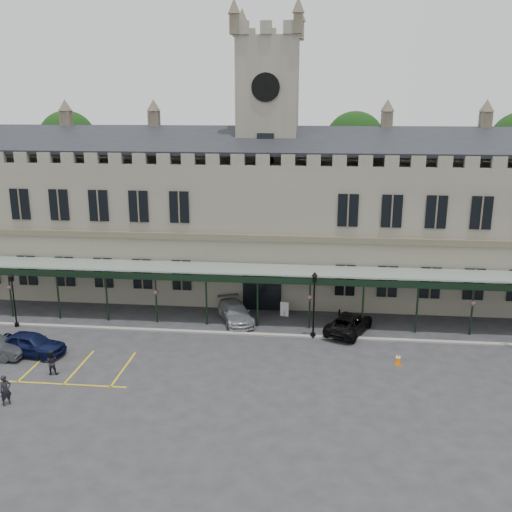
# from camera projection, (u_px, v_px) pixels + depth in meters

# --- Properties ---
(ground) EXTENTS (140.00, 140.00, 0.00)m
(ground) POSITION_uv_depth(u_px,v_px,m) (247.00, 368.00, 37.43)
(ground) COLOR #29292C
(station_building) EXTENTS (60.00, 10.36, 17.30)m
(station_building) POSITION_uv_depth(u_px,v_px,m) (267.00, 222.00, 51.00)
(station_building) COLOR slate
(station_building) RESTS_ON ground
(clock_tower) EXTENTS (5.60, 5.60, 24.80)m
(clock_tower) POSITION_uv_depth(u_px,v_px,m) (268.00, 147.00, 49.33)
(clock_tower) COLOR slate
(clock_tower) RESTS_ON ground
(canopy) EXTENTS (50.00, 4.10, 4.30)m
(canopy) POSITION_uv_depth(u_px,v_px,m) (258.00, 296.00, 43.96)
(canopy) COLOR #8C9E93
(canopy) RESTS_ON ground
(kerb) EXTENTS (60.00, 0.40, 0.12)m
(kerb) POSITION_uv_depth(u_px,v_px,m) (255.00, 334.00, 42.69)
(kerb) COLOR gray
(kerb) RESTS_ON ground
(parking_markings) EXTENTS (16.00, 6.00, 0.01)m
(parking_markings) POSITION_uv_depth(u_px,v_px,m) (32.00, 368.00, 37.39)
(parking_markings) COLOR gold
(parking_markings) RESTS_ON ground
(tree_behind_left) EXTENTS (6.00, 6.00, 16.00)m
(tree_behind_left) POSITION_uv_depth(u_px,v_px,m) (68.00, 141.00, 60.25)
(tree_behind_left) COLOR #332314
(tree_behind_left) RESTS_ON ground
(tree_behind_mid) EXTENTS (6.00, 6.00, 16.00)m
(tree_behind_mid) POSITION_uv_depth(u_px,v_px,m) (355.00, 143.00, 57.26)
(tree_behind_mid) COLOR #332314
(tree_behind_mid) RESTS_ON ground
(lamp_post_left) EXTENTS (0.41, 0.41, 4.36)m
(lamp_post_left) POSITION_uv_depth(u_px,v_px,m) (13.00, 295.00, 43.65)
(lamp_post_left) COLOR black
(lamp_post_left) RESTS_ON ground
(lamp_post_mid) EXTENTS (0.48, 0.48, 5.09)m
(lamp_post_mid) POSITION_uv_depth(u_px,v_px,m) (314.00, 299.00, 41.47)
(lamp_post_mid) COLOR black
(lamp_post_mid) RESTS_ON ground
(traffic_cone) EXTENTS (0.48, 0.48, 0.76)m
(traffic_cone) POSITION_uv_depth(u_px,v_px,m) (398.00, 359.00, 37.85)
(traffic_cone) COLOR #DB6206
(traffic_cone) RESTS_ON ground
(sign_board) EXTENTS (0.69, 0.23, 1.20)m
(sign_board) POSITION_uv_depth(u_px,v_px,m) (284.00, 309.00, 46.28)
(sign_board) COLOR black
(sign_board) RESTS_ON ground
(bollard_left) EXTENTS (0.16, 0.16, 0.88)m
(bollard_left) POSITION_uv_depth(u_px,v_px,m) (220.00, 310.00, 46.51)
(bollard_left) COLOR black
(bollard_left) RESTS_ON ground
(bollard_right) EXTENTS (0.15, 0.15, 0.83)m
(bollard_right) POSITION_uv_depth(u_px,v_px,m) (339.00, 314.00, 45.65)
(bollard_right) COLOR black
(bollard_right) RESTS_ON ground
(car_left_a) EXTENTS (4.99, 2.54, 1.63)m
(car_left_a) POSITION_uv_depth(u_px,v_px,m) (31.00, 344.00, 39.16)
(car_left_a) COLOR #0B1233
(car_left_a) RESTS_ON ground
(car_taxi) EXTENTS (3.87, 5.53, 1.49)m
(car_taxi) POSITION_uv_depth(u_px,v_px,m) (235.00, 313.00, 45.14)
(car_taxi) COLOR #999CA0
(car_taxi) RESTS_ON ground
(car_van) EXTENTS (4.29, 5.66, 1.43)m
(car_van) POSITION_uv_depth(u_px,v_px,m) (349.00, 323.00, 43.02)
(car_van) COLOR black
(car_van) RESTS_ON ground
(person_a) EXTENTS (0.76, 0.79, 1.82)m
(person_a) POSITION_uv_depth(u_px,v_px,m) (6.00, 390.00, 32.66)
(person_a) COLOR black
(person_a) RESTS_ON ground
(person_b) EXTENTS (0.89, 0.75, 1.64)m
(person_b) POSITION_uv_depth(u_px,v_px,m) (51.00, 362.00, 36.38)
(person_b) COLOR black
(person_b) RESTS_ON ground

